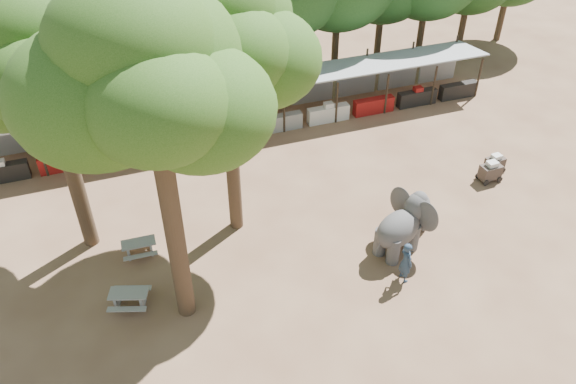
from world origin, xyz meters
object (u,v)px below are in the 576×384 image
object	(u,v)px
yard_tree_left	(35,56)
cart_back	(495,163)
yard_tree_back	(218,34)
picnic_table_near	(129,297)
cart_front	(490,171)
handler	(406,262)
picnic_table_far	(139,246)
yard_tree_center	(143,78)
elephant	(404,224)

from	to	relation	value
yard_tree_left	cart_back	xyz separation A→B (m)	(19.06, -1.53, -7.72)
cart_back	yard_tree_back	bearing A→B (deg)	172.17
picnic_table_near	cart_front	xyz separation A→B (m)	(17.17, 2.22, 0.06)
picnic_table_near	yard_tree_back	bearing A→B (deg)	53.30
yard_tree_left	yard_tree_back	distance (m)	6.09
handler	cart_front	distance (m)	8.31
yard_tree_left	yard_tree_back	xyz separation A→B (m)	(6.00, -1.00, 0.34)
yard_tree_left	picnic_table_far	xyz separation A→B (m)	(1.94, -1.65, -7.76)
picnic_table_far	cart_front	distance (m)	16.47
yard_tree_center	cart_front	xyz separation A→B (m)	(15.41, 2.93, -8.69)
yard_tree_center	cart_front	size ratio (longest dim) A/B	10.96
handler	picnic_table_far	distance (m)	10.58
picnic_table_near	cart_back	size ratio (longest dim) A/B	1.65
yard_tree_left	elephant	size ratio (longest dim) A/B	3.41
handler	cart_front	size ratio (longest dim) A/B	1.66
picnic_table_far	cart_front	xyz separation A→B (m)	(16.46, -0.42, 0.08)
yard_tree_back	cart_back	bearing A→B (deg)	-2.32
yard_tree_back	cart_back	size ratio (longest dim) A/B	10.83
cart_back	handler	bearing A→B (deg)	-152.90
handler	cart_back	size ratio (longest dim) A/B	1.73
elephant	cart_front	size ratio (longest dim) A/B	2.94
handler	yard_tree_left	bearing A→B (deg)	58.75
elephant	cart_back	xyz separation A→B (m)	(6.88, 3.26, -0.73)
yard_tree_back	elephant	world-z (taller)	yard_tree_back
yard_tree_back	picnic_table_far	bearing A→B (deg)	-170.84
yard_tree_back	cart_front	bearing A→B (deg)	-4.93
handler	cart_back	bearing A→B (deg)	-59.01
yard_tree_left	cart_back	distance (m)	20.62
elephant	picnic_table_near	size ratio (longest dim) A/B	1.87
yard_tree_left	cart_front	xyz separation A→B (m)	(18.41, -2.07, -7.68)
elephant	picnic_table_near	bearing A→B (deg)	155.32
elephant	picnic_table_near	xyz separation A→B (m)	(-10.94, 0.50, -0.75)
yard_tree_left	picnic_table_far	size ratio (longest dim) A/B	7.93
yard_tree_center	elephant	world-z (taller)	yard_tree_center
yard_tree_back	elephant	size ratio (longest dim) A/B	3.52
elephant	picnic_table_near	world-z (taller)	elephant
picnic_table_far	picnic_table_near	bearing A→B (deg)	-102.96
handler	elephant	bearing A→B (deg)	-27.81
elephant	handler	bearing A→B (deg)	-138.25
yard_tree_back	handler	size ratio (longest dim) A/B	6.24
picnic_table_near	yard_tree_left	bearing A→B (deg)	124.75
picnic_table_near	elephant	bearing A→B (deg)	16.07
yard_tree_back	picnic_table_near	distance (m)	9.94
picnic_table_near	cart_back	bearing A→B (deg)	27.48
yard_tree_left	yard_tree_center	bearing A→B (deg)	-59.04
handler	picnic_table_far	bearing A→B (deg)	61.33
handler	cart_front	bearing A→B (deg)	-59.72
handler	cart_back	world-z (taller)	handler
yard_tree_left	picnic_table_near	xyz separation A→B (m)	(1.23, -4.29, -7.74)
yard_tree_back	handler	xyz separation A→B (m)	(5.36, -5.46, -7.63)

